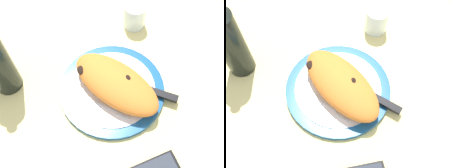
% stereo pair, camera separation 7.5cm
% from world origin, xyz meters
% --- Properties ---
extents(ground_plane, '(1.50, 1.50, 0.03)m').
position_xyz_m(ground_plane, '(0.00, 0.00, -0.01)').
color(ground_plane, '#E5D684').
extents(plate, '(0.30, 0.30, 0.02)m').
position_xyz_m(plate, '(0.00, 0.00, 0.01)').
color(plate, navy).
rests_on(plate, ground_plane).
extents(calzone, '(0.29, 0.18, 0.06)m').
position_xyz_m(calzone, '(0.01, 0.00, 0.05)').
color(calzone, orange).
rests_on(calzone, plate).
extents(fork, '(0.17, 0.02, 0.00)m').
position_xyz_m(fork, '(0.02, -0.06, 0.02)').
color(fork, silver).
rests_on(fork, plate).
extents(knife, '(0.25, 0.04, 0.01)m').
position_xyz_m(knife, '(0.10, 0.03, 0.02)').
color(knife, silver).
rests_on(knife, plate).
extents(water_glass, '(0.07, 0.07, 0.08)m').
position_xyz_m(water_glass, '(-0.05, 0.26, 0.04)').
color(water_glass, silver).
rests_on(water_glass, ground_plane).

